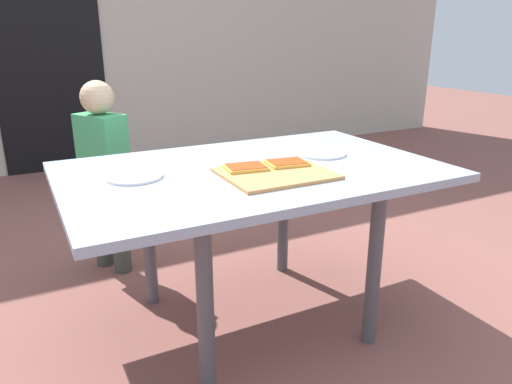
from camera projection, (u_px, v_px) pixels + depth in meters
The scene contains 9 objects.
ground_plane at pixel (253, 319), 2.10m from camera, with size 16.00×16.00×0.00m, color brown.
house_door at pixel (48, 56), 4.07m from camera, with size 0.90×0.02×2.00m, color black.
dining_table at pixel (253, 185), 1.90m from camera, with size 1.46×0.93×0.69m.
cutting_board at pixel (276, 173), 1.78m from camera, with size 0.39×0.33×0.01m, color #D68C4E.
pizza_slice_far_right at pixel (287, 163), 1.87m from camera, with size 0.17×0.14×0.01m.
pizza_slice_far_left at pixel (246, 167), 1.81m from camera, with size 0.17×0.14×0.01m.
plate_white_right at pixel (322, 153), 2.08m from camera, with size 0.21×0.21×0.01m, color white.
plate_white_left at pixel (134, 176), 1.75m from camera, with size 0.21×0.21×0.01m, color white.
child_left at pixel (104, 167), 2.39m from camera, with size 0.24×0.28×0.98m.
Camera 1 is at (-0.82, -1.62, 1.19)m, focal length 33.68 mm.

